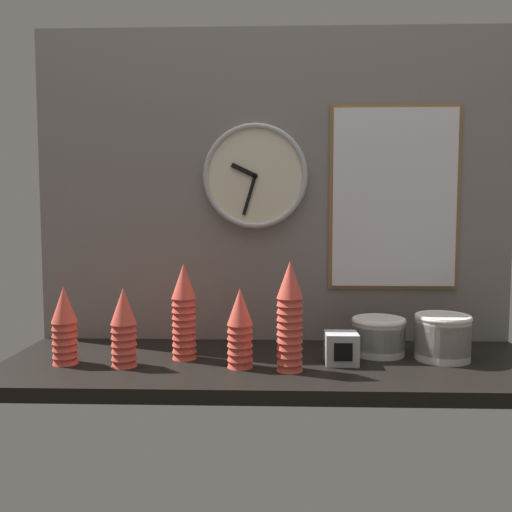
# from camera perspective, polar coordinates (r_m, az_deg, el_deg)

# --- Properties ---
(ground_plane) EXTENTS (1.60, 0.56, 0.04)m
(ground_plane) POSITION_cam_1_polar(r_m,az_deg,el_deg) (1.65, 1.74, -11.52)
(ground_plane) COLOR black
(wall_tiled_back) EXTENTS (1.60, 0.03, 1.05)m
(wall_tiled_back) POSITION_cam_1_polar(r_m,az_deg,el_deg) (1.85, 1.80, 7.29)
(wall_tiled_back) COLOR slate
(wall_tiled_back) RESTS_ON ground_plane
(cup_stack_center_right) EXTENTS (0.07, 0.07, 0.31)m
(cup_stack_center_right) POSITION_cam_1_polar(r_m,az_deg,el_deg) (1.51, 3.49, -6.32)
(cup_stack_center_right) COLOR #DB4C3D
(cup_stack_center_right) RESTS_ON ground_plane
(cup_stack_center_left) EXTENTS (0.07, 0.07, 0.29)m
(cup_stack_center_left) POSITION_cam_1_polar(r_m,az_deg,el_deg) (1.64, -7.66, -5.79)
(cup_stack_center_left) COLOR #DB4C3D
(cup_stack_center_left) RESTS_ON ground_plane
(cup_stack_left) EXTENTS (0.07, 0.07, 0.23)m
(cup_stack_left) POSITION_cam_1_polar(r_m,az_deg,el_deg) (1.60, -13.83, -7.27)
(cup_stack_left) COLOR #DB4C3D
(cup_stack_left) RESTS_ON ground_plane
(cup_stack_far_left) EXTENTS (0.07, 0.07, 0.23)m
(cup_stack_far_left) POSITION_cam_1_polar(r_m,az_deg,el_deg) (1.67, -19.58, -6.88)
(cup_stack_far_left) COLOR #DB4C3D
(cup_stack_far_left) RESTS_ON ground_plane
(cup_stack_center) EXTENTS (0.07, 0.07, 0.23)m
(cup_stack_center) POSITION_cam_1_polar(r_m,az_deg,el_deg) (1.54, -1.78, -7.56)
(cup_stack_center) COLOR #DB4C3D
(cup_stack_center) RESTS_ON ground_plane
(bowl_stack_right) EXTENTS (0.17, 0.17, 0.11)m
(bowl_stack_right) POSITION_cam_1_polar(r_m,az_deg,el_deg) (1.73, 12.71, -8.10)
(bowl_stack_right) COLOR beige
(bowl_stack_right) RESTS_ON ground_plane
(bowl_stack_far_right) EXTENTS (0.17, 0.17, 0.14)m
(bowl_stack_far_right) POSITION_cam_1_polar(r_m,az_deg,el_deg) (1.72, 18.99, -7.95)
(bowl_stack_far_right) COLOR beige
(bowl_stack_far_right) RESTS_ON ground_plane
(wall_clock) EXTENTS (0.35, 0.03, 0.35)m
(wall_clock) POSITION_cam_1_polar(r_m,az_deg,el_deg) (1.83, -0.15, 8.41)
(wall_clock) COLOR beige
(menu_board) EXTENTS (0.43, 0.01, 0.62)m
(menu_board) POSITION_cam_1_polar(r_m,az_deg,el_deg) (1.87, 14.29, 5.95)
(menu_board) COLOR olive
(napkin_dispenser) EXTENTS (0.09, 0.09, 0.09)m
(napkin_dispenser) POSITION_cam_1_polar(r_m,az_deg,el_deg) (1.61, 8.89, -9.57)
(napkin_dispenser) COLOR #B7B7BC
(napkin_dispenser) RESTS_ON ground_plane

